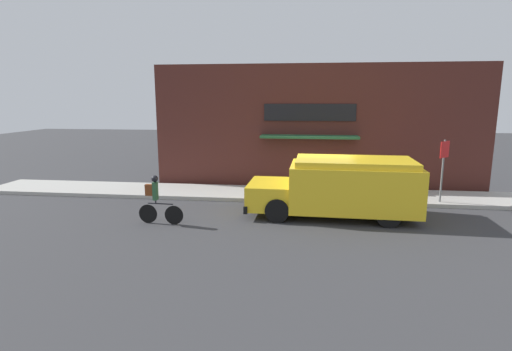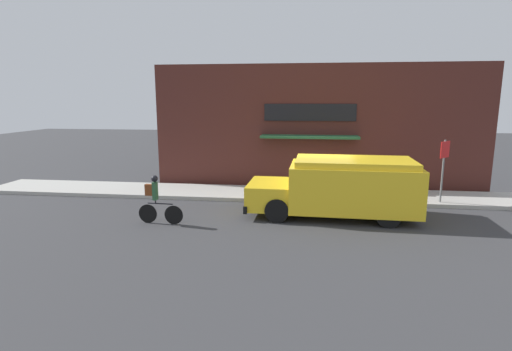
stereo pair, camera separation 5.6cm
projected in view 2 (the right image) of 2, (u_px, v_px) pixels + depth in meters
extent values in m
plane|color=#38383A|center=(318.00, 205.00, 15.07)|extent=(70.00, 70.00, 0.00)
cube|color=#ADAAA3|center=(317.00, 195.00, 16.20)|extent=(28.00, 2.36, 0.15)
cube|color=#4C231E|center=(318.00, 128.00, 17.27)|extent=(14.46, 0.18, 5.41)
cube|color=black|center=(310.00, 112.00, 17.09)|extent=(3.92, 0.05, 0.73)
cube|color=#235633|center=(309.00, 137.00, 16.85)|extent=(4.11, 0.92, 0.10)
cube|color=yellow|center=(353.00, 187.00, 13.33)|extent=(4.22, 2.44, 1.50)
cube|color=yellow|center=(270.00, 194.00, 13.82)|extent=(1.51, 2.17, 0.83)
cube|color=yellow|center=(354.00, 162.00, 13.17)|extent=(3.89, 2.24, 0.20)
cube|color=black|center=(251.00, 202.00, 13.99)|extent=(0.19, 2.27, 0.24)
cube|color=red|center=(319.00, 176.00, 14.86)|extent=(0.04, 0.44, 0.44)
cylinder|color=black|center=(282.00, 196.00, 14.80)|extent=(0.78, 0.28, 0.78)
cylinder|color=black|center=(277.00, 210.00, 12.86)|extent=(0.78, 0.28, 0.78)
cylinder|color=black|center=(379.00, 199.00, 14.27)|extent=(0.78, 0.28, 0.78)
cylinder|color=black|center=(388.00, 215.00, 12.33)|extent=(0.78, 0.28, 0.78)
cylinder|color=black|center=(174.00, 215.00, 12.65)|extent=(0.61, 0.07, 0.61)
cylinder|color=black|center=(148.00, 214.00, 12.80)|extent=(0.61, 0.07, 0.61)
cylinder|color=black|center=(160.00, 204.00, 12.66)|extent=(0.83, 0.08, 0.04)
cylinder|color=black|center=(156.00, 202.00, 12.67)|extent=(0.04, 0.04, 0.12)
cube|color=#2D5B38|center=(155.00, 191.00, 12.61)|extent=(0.13, 0.21, 0.57)
sphere|color=black|center=(154.00, 179.00, 12.53)|extent=(0.21, 0.21, 0.21)
cube|color=brown|center=(149.00, 190.00, 12.64)|extent=(0.27, 0.15, 0.36)
cylinder|color=slate|center=(443.00, 171.00, 14.62)|extent=(0.07, 0.07, 2.32)
cube|color=red|center=(445.00, 150.00, 14.42)|extent=(0.45, 0.45, 0.60)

